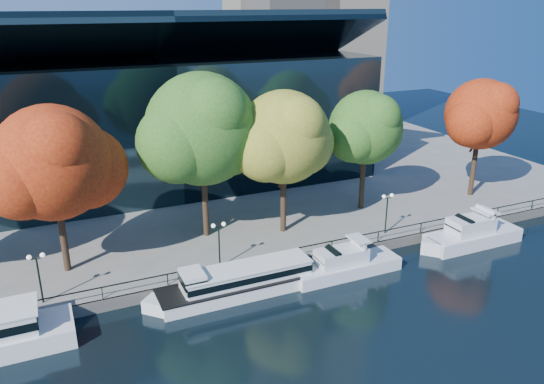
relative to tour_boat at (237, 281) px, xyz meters
name	(u,v)px	position (x,y,z in m)	size (l,w,h in m)	color
ground	(298,289)	(4.84, -1.26, -1.19)	(160.00, 160.00, 0.00)	black
promenade	(182,165)	(4.84, 35.11, -0.69)	(90.00, 67.08, 1.00)	slate
railing	(282,251)	(4.84, 1.99, 0.75)	(88.20, 0.08, 0.99)	black
convention_building	(157,118)	(0.84, 30.52, 7.31)	(50.00, 24.57, 21.43)	black
tour_boat	(237,281)	(0.00, 0.00, 0.00)	(14.77, 3.29, 2.80)	white
cruiser_near	(341,264)	(9.28, -0.64, -0.21)	(10.86, 2.80, 3.15)	silver
cruiser_far	(470,234)	(23.64, -0.59, -0.05)	(11.03, 3.06, 3.60)	silver
tree_1	(55,165)	(-12.03, 7.85, 9.00)	(11.44, 9.38, 13.96)	black
tree_2	(204,131)	(0.77, 9.87, 10.01)	(12.80, 10.50, 15.54)	black
tree_3	(286,139)	(7.93, 7.79, 9.04)	(10.90, 8.93, 13.78)	black
tree_4	(367,129)	(18.30, 9.88, 8.55)	(9.61, 7.88, 12.76)	black
tree_5	(482,116)	(32.23, 8.17, 9.11)	(9.78, 8.02, 13.39)	black
lamp_0	(37,267)	(-14.30, 3.24, 2.79)	(1.26, 0.36, 4.03)	black
lamp_1	(219,235)	(-0.37, 3.24, 2.79)	(1.26, 0.36, 4.03)	black
lamp_2	(387,204)	(16.55, 3.24, 2.79)	(1.26, 0.36, 4.03)	black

